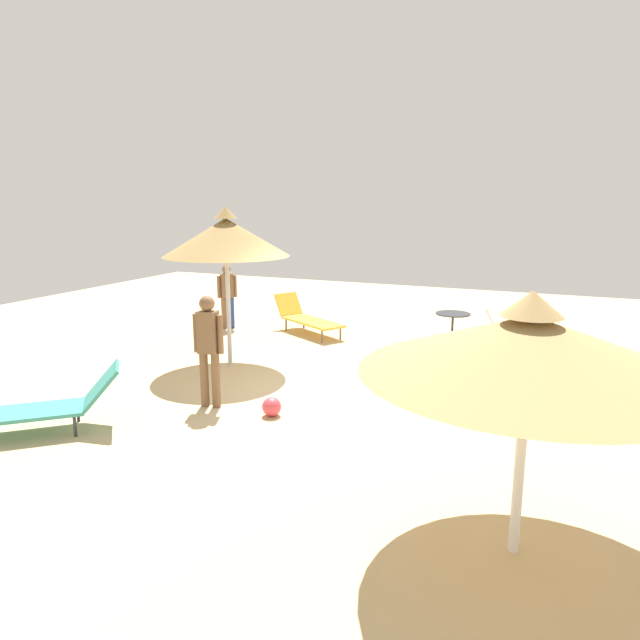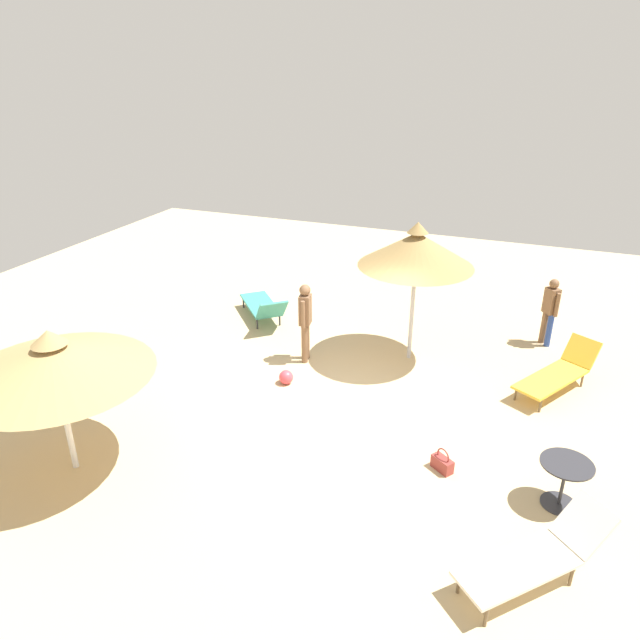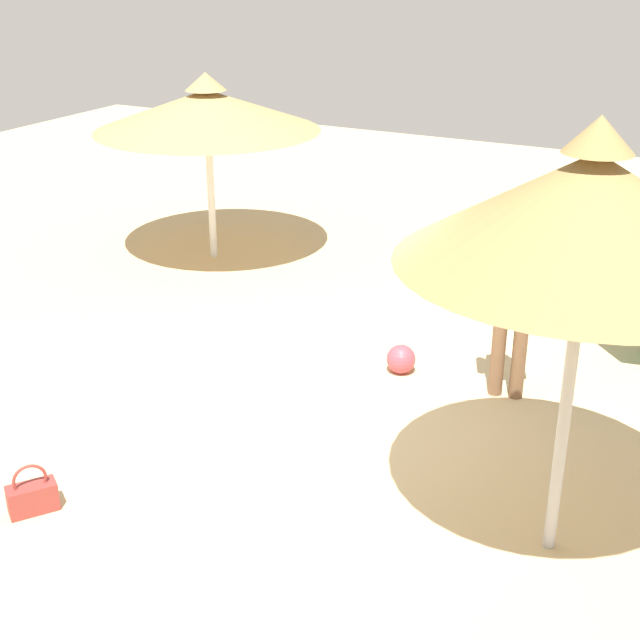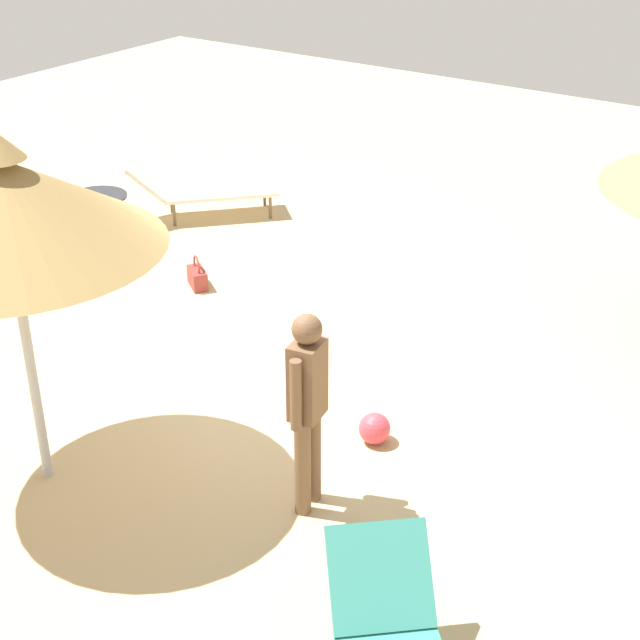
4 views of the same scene
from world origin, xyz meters
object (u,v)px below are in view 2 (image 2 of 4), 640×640
parasol_umbrella_near_left (53,359)px  lounge_chair_back (537,555)px  person_standing_center (305,318)px  person_standing_far_right (550,308)px  lounge_chair_far_left (559,372)px  handbag (442,463)px  side_table_round (565,476)px  beach_ball (286,377)px  lounge_chair_front (264,306)px  parasol_umbrella_edge (416,249)px

parasol_umbrella_near_left → lounge_chair_back: bearing=-177.3°
person_standing_center → person_standing_far_right: bearing=-150.6°
person_standing_center → lounge_chair_far_left: bearing=-172.3°
handbag → side_table_round: bearing=175.0°
handbag → beach_ball: size_ratio=1.40×
parasol_umbrella_near_left → person_standing_center: 5.12m
parasol_umbrella_near_left → lounge_chair_front: bearing=-92.8°
lounge_chair_back → handbag: lounge_chair_back is taller
person_standing_far_right → handbag: 5.46m
parasol_umbrella_near_left → handbag: size_ratio=7.20×
side_table_round → person_standing_center: bearing=-28.0°
side_table_round → lounge_chair_front: bearing=-31.7°
handbag → lounge_chair_back: bearing=130.1°
lounge_chair_front → lounge_chair_back: 8.74m
parasol_umbrella_edge → handbag: bearing=111.2°
parasol_umbrella_edge → lounge_chair_front: size_ratio=1.48×
parasol_umbrella_near_left → person_standing_far_right: bearing=-133.0°
lounge_chair_back → side_table_round: 1.58m
person_standing_far_right → lounge_chair_far_left: bearing=98.1°
lounge_chair_back → beach_ball: 5.80m
lounge_chair_far_left → person_standing_center: size_ratio=1.21×
lounge_chair_far_left → handbag: lounge_chair_far_left is taller
person_standing_far_right → side_table_round: (-0.38, 5.39, -0.38)m
person_standing_center → beach_ball: size_ratio=6.06×
parasol_umbrella_edge → lounge_chair_front: bearing=-8.7°
parasol_umbrella_edge → beach_ball: parasol_umbrella_edge is taller
person_standing_center → handbag: size_ratio=4.33×
side_table_round → beach_ball: (5.10, -1.68, -0.36)m
parasol_umbrella_near_left → beach_ball: 4.48m
lounge_chair_far_left → person_standing_center: (5.02, 0.68, 0.62)m
lounge_chair_front → handbag: size_ratio=5.06×
person_standing_center → side_table_round: 5.82m
beach_ball → side_table_round: bearing=161.8°
person_standing_far_right → side_table_round: bearing=94.1°
lounge_chair_back → beach_ball: lounge_chair_back is taller
lounge_chair_front → lounge_chair_far_left: (-6.75, 0.82, -0.02)m
person_standing_far_right → beach_ball: size_ratio=5.49×
lounge_chair_far_left → person_standing_far_right: size_ratio=1.33×
parasol_umbrella_edge → beach_ball: 3.63m
handbag → beach_ball: bearing=-24.3°
parasol_umbrella_near_left → person_standing_far_right: (-6.76, -7.27, -1.05)m
side_table_round → handbag: bearing=-5.0°
lounge_chair_far_left → beach_ball: size_ratio=7.31×
person_standing_center → lounge_chair_back: bearing=138.4°
lounge_chair_back → person_standing_far_right: 6.96m
person_standing_far_right → parasol_umbrella_near_left: bearing=47.0°
parasol_umbrella_near_left → side_table_round: 7.53m
lounge_chair_back → person_standing_center: 6.47m
lounge_chair_front → beach_ball: size_ratio=7.08×
lounge_chair_front → lounge_chair_back: size_ratio=1.06×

